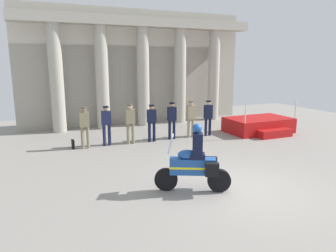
{
  "coord_description": "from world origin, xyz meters",
  "views": [
    {
      "loc": [
        -5.17,
        -6.77,
        3.49
      ],
      "look_at": [
        -0.93,
        3.12,
        1.26
      ],
      "focal_mm": 33.15,
      "sensor_mm": 36.0,
      "label": 1
    }
  ],
  "objects": [
    {
      "name": "officer_in_row_2",
      "position": [
        -1.51,
        5.86,
        1.02
      ],
      "size": [
        0.39,
        0.24,
        1.73
      ],
      "rotation": [
        0.0,
        0.0,
        3.09
      ],
      "color": "#847A5B",
      "rests_on": "ground_plane"
    },
    {
      "name": "ground_plane",
      "position": [
        0.0,
        0.0,
        0.0
      ],
      "size": [
        28.0,
        28.0,
        0.0
      ],
      "primitive_type": "plane",
      "color": "gray"
    },
    {
      "name": "briefcase_on_ground",
      "position": [
        -3.91,
        6.04,
        0.18
      ],
      "size": [
        0.1,
        0.32,
        0.36
      ],
      "primitive_type": "cube",
      "color": "black",
      "rests_on": "ground_plane"
    },
    {
      "name": "officer_in_row_5",
      "position": [
        1.43,
        5.89,
        1.02
      ],
      "size": [
        0.39,
        0.24,
        1.72
      ],
      "rotation": [
        0.0,
        0.0,
        3.09
      ],
      "color": "gray",
      "rests_on": "ground_plane"
    },
    {
      "name": "officer_in_row_1",
      "position": [
        -2.52,
        5.97,
        1.0
      ],
      "size": [
        0.39,
        0.24,
        1.69
      ],
      "rotation": [
        0.0,
        0.0,
        3.09
      ],
      "color": "#191E42",
      "rests_on": "ground_plane"
    },
    {
      "name": "motorcycle_with_rider",
      "position": [
        -1.33,
        0.29,
        0.79
      ],
      "size": [
        1.93,
        1.12,
        1.9
      ],
      "rotation": [
        0.0,
        0.0,
        2.68
      ],
      "color": "black",
      "rests_on": "ground_plane"
    },
    {
      "name": "reviewing_stand",
      "position": [
        5.08,
        5.45,
        0.36
      ],
      "size": [
        3.17,
        2.43,
        1.63
      ],
      "color": "#B71414",
      "rests_on": "ground_plane"
    },
    {
      "name": "colonnade_backdrop",
      "position": [
        0.36,
        10.13,
        3.35
      ],
      "size": [
        13.06,
        1.52,
        6.37
      ],
      "color": "#A49F91",
      "rests_on": "ground_plane"
    },
    {
      "name": "officer_in_row_3",
      "position": [
        -0.54,
        5.85,
        0.98
      ],
      "size": [
        0.39,
        0.24,
        1.65
      ],
      "rotation": [
        0.0,
        0.0,
        3.09
      ],
      "color": "black",
      "rests_on": "ground_plane"
    },
    {
      "name": "officer_in_row_0",
      "position": [
        -3.43,
        5.87,
        1.02
      ],
      "size": [
        0.39,
        0.24,
        1.72
      ],
      "rotation": [
        0.0,
        0.0,
        3.09
      ],
      "color": "#847A5B",
      "rests_on": "ground_plane"
    },
    {
      "name": "officer_in_row_4",
      "position": [
        0.47,
        5.91,
        1.0
      ],
      "size": [
        0.39,
        0.24,
        1.7
      ],
      "rotation": [
        0.0,
        0.0,
        3.09
      ],
      "color": "black",
      "rests_on": "ground_plane"
    },
    {
      "name": "officer_in_row_6",
      "position": [
        2.34,
        5.87,
        1.0
      ],
      "size": [
        0.39,
        0.24,
        1.69
      ],
      "rotation": [
        0.0,
        0.0,
        3.09
      ],
      "color": "black",
      "rests_on": "ground_plane"
    }
  ]
}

